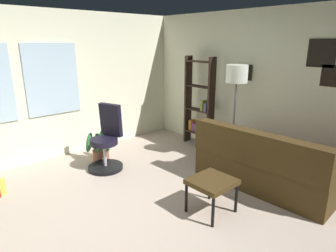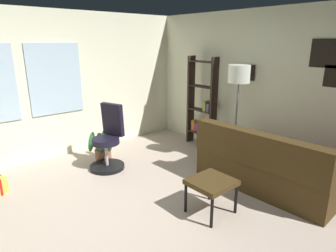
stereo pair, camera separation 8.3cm
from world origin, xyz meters
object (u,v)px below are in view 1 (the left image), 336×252
object	(u,v)px
office_chair	(107,144)
bookshelf	(199,107)
couch	(275,165)
footstool	(212,184)
potted_plant	(99,148)
floor_lamp	(236,81)

from	to	relation	value
office_chair	bookshelf	size ratio (longest dim) A/B	0.61
couch	footstool	world-z (taller)	couch
office_chair	potted_plant	distance (m)	0.42
potted_plant	floor_lamp	bearing A→B (deg)	-44.45
footstool	floor_lamp	world-z (taller)	floor_lamp
couch	potted_plant	world-z (taller)	couch
bookshelf	floor_lamp	bearing A→B (deg)	-104.02
office_chair	floor_lamp	distance (m)	2.32
couch	office_chair	bearing A→B (deg)	124.72
office_chair	floor_lamp	size ratio (longest dim) A/B	0.64
couch	office_chair	xyz separation A→B (m)	(-1.48, 2.14, 0.11)
footstool	office_chair	distance (m)	1.99
floor_lamp	potted_plant	distance (m)	2.58
office_chair	bookshelf	bearing A→B (deg)	-7.41
footstool	office_chair	xyz separation A→B (m)	(-0.27, 1.97, 0.04)
footstool	floor_lamp	size ratio (longest dim) A/B	0.30
couch	floor_lamp	xyz separation A→B (m)	(0.22, 0.90, 1.09)
office_chair	floor_lamp	world-z (taller)	floor_lamp
floor_lamp	potted_plant	xyz separation A→B (m)	(-1.64, 1.61, -1.17)
couch	floor_lamp	size ratio (longest dim) A/B	1.17
bookshelf	floor_lamp	xyz separation A→B (m)	(-0.24, -0.98, 0.63)
couch	potted_plant	distance (m)	2.88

